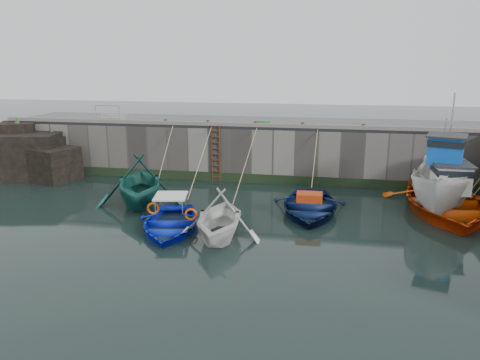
% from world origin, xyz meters
% --- Properties ---
extents(ground, '(120.00, 120.00, 0.00)m').
position_xyz_m(ground, '(0.00, 0.00, 0.00)').
color(ground, black).
rests_on(ground, ground).
extents(quay_back, '(30.00, 5.00, 3.00)m').
position_xyz_m(quay_back, '(0.00, 12.50, 1.50)').
color(quay_back, slate).
rests_on(quay_back, ground).
extents(road_back, '(30.00, 5.00, 0.16)m').
position_xyz_m(road_back, '(0.00, 12.50, 3.08)').
color(road_back, black).
rests_on(road_back, quay_back).
extents(kerb_back, '(30.00, 0.30, 0.20)m').
position_xyz_m(kerb_back, '(0.00, 10.15, 3.26)').
color(kerb_back, slate).
rests_on(kerb_back, road_back).
extents(algae_back, '(30.00, 0.08, 0.50)m').
position_xyz_m(algae_back, '(0.00, 9.96, 0.25)').
color(algae_back, black).
rests_on(algae_back, ground).
extents(rock_outcrop, '(5.85, 4.24, 3.41)m').
position_xyz_m(rock_outcrop, '(-12.92, 9.11, 1.26)').
color(rock_outcrop, black).
rests_on(rock_outcrop, ground).
extents(ladder, '(0.51, 0.08, 3.20)m').
position_xyz_m(ladder, '(-2.00, 9.91, 1.59)').
color(ladder, '#3F1E0F').
rests_on(ladder, ground).
extents(boat_near_white, '(5.86, 6.27, 2.67)m').
position_xyz_m(boat_near_white, '(-4.63, 5.13, 0.00)').
color(boat_near_white, '#19584F').
rests_on(boat_near_white, ground).
extents(boat_near_white_rope, '(0.04, 3.52, 3.10)m').
position_xyz_m(boat_near_white_rope, '(-4.63, 8.81, 0.00)').
color(boat_near_white_rope, tan).
rests_on(boat_near_white_rope, ground).
extents(boat_near_blue, '(4.16, 5.23, 0.97)m').
position_xyz_m(boat_near_blue, '(-2.03, 1.96, 0.00)').
color(boat_near_blue, '#0E24D4').
rests_on(boat_near_blue, ground).
extents(boat_near_blue_rope, '(0.04, 6.12, 3.10)m').
position_xyz_m(boat_near_blue_rope, '(-2.03, 7.23, 0.00)').
color(boat_near_blue_rope, tan).
rests_on(boat_near_blue_rope, ground).
extents(boat_near_blacktrim, '(3.92, 4.45, 2.21)m').
position_xyz_m(boat_near_blacktrim, '(0.17, 1.49, 0.00)').
color(boat_near_blacktrim, silver).
rests_on(boat_near_blacktrim, ground).
extents(boat_near_blacktrim_rope, '(0.04, 6.55, 3.10)m').
position_xyz_m(boat_near_blacktrim_rope, '(0.17, 7.00, 0.00)').
color(boat_near_blacktrim_rope, tan).
rests_on(boat_near_blacktrim_rope, ground).
extents(boat_near_navy, '(3.90, 5.36, 1.09)m').
position_xyz_m(boat_near_navy, '(3.48, 5.15, 0.00)').
color(boat_near_navy, '#0A1741').
rests_on(boat_near_navy, ground).
extents(boat_near_navy_rope, '(0.04, 3.50, 3.10)m').
position_xyz_m(boat_near_navy_rope, '(3.48, 8.83, 0.00)').
color(boat_near_navy_rope, tan).
rests_on(boat_near_navy_rope, ground).
extents(boat_far_white, '(4.43, 7.22, 5.62)m').
position_xyz_m(boat_far_white, '(9.49, 6.90, 1.10)').
color(boat_far_white, silver).
rests_on(boat_far_white, ground).
extents(boat_far_orange, '(5.16, 7.19, 4.48)m').
position_xyz_m(boat_far_orange, '(9.50, 6.33, 0.48)').
color(boat_far_orange, '#F14C0C').
rests_on(boat_far_orange, ground).
extents(fish_crate, '(0.67, 0.51, 0.27)m').
position_xyz_m(fish_crate, '(0.62, 10.53, 3.30)').
color(fish_crate, '#167D1C').
rests_on(fish_crate, road_back).
extents(railing, '(1.60, 1.05, 1.00)m').
position_xyz_m(railing, '(-8.75, 11.25, 3.36)').
color(railing, '#A5A8AD').
rests_on(railing, road_back).
extents(bollard_a, '(0.18, 0.18, 0.28)m').
position_xyz_m(bollard_a, '(-5.00, 10.25, 3.30)').
color(bollard_a, '#3F1E0F').
rests_on(bollard_a, road_back).
extents(bollard_b, '(0.18, 0.18, 0.28)m').
position_xyz_m(bollard_b, '(-2.50, 10.25, 3.30)').
color(bollard_b, '#3F1E0F').
rests_on(bollard_b, road_back).
extents(bollard_c, '(0.18, 0.18, 0.28)m').
position_xyz_m(bollard_c, '(0.20, 10.25, 3.30)').
color(bollard_c, '#3F1E0F').
rests_on(bollard_c, road_back).
extents(bollard_d, '(0.18, 0.18, 0.28)m').
position_xyz_m(bollard_d, '(2.80, 10.25, 3.30)').
color(bollard_d, '#3F1E0F').
rests_on(bollard_d, road_back).
extents(bollard_e, '(0.18, 0.18, 0.28)m').
position_xyz_m(bollard_e, '(6.00, 10.25, 3.30)').
color(bollard_e, '#3F1E0F').
rests_on(bollard_e, road_back).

